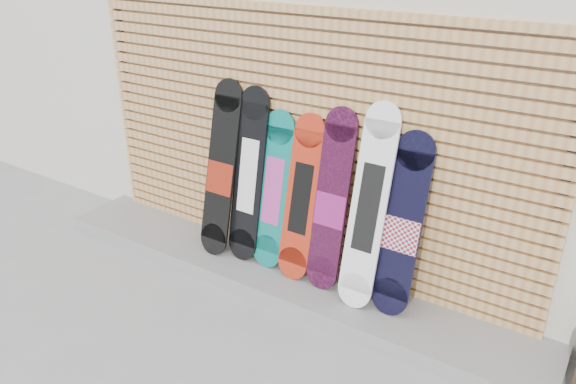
# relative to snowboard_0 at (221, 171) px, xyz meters

# --- Properties ---
(ground) EXTENTS (80.00, 80.00, 0.00)m
(ground) POSITION_rel_snowboard_0_xyz_m (0.80, -0.75, -0.88)
(ground) COLOR gray
(ground) RESTS_ON ground
(building) EXTENTS (12.00, 5.00, 3.60)m
(building) POSITION_rel_snowboard_0_xyz_m (1.30, 2.75, 0.92)
(building) COLOR beige
(building) RESTS_ON ground
(concrete_step) EXTENTS (4.60, 0.70, 0.12)m
(concrete_step) POSITION_rel_snowboard_0_xyz_m (0.65, -0.07, -0.82)
(concrete_step) COLOR gray
(concrete_step) RESTS_ON ground
(slat_wall) EXTENTS (4.26, 0.08, 2.29)m
(slat_wall) POSITION_rel_snowboard_0_xyz_m (0.65, 0.23, 0.33)
(slat_wall) COLOR tan
(slat_wall) RESTS_ON ground
(snowboard_0) EXTENTS (0.29, 0.39, 1.55)m
(snowboard_0) POSITION_rel_snowboard_0_xyz_m (0.00, 0.00, 0.00)
(snowboard_0) COLOR black
(snowboard_0) RESTS_ON concrete_step
(snowboard_1) EXTENTS (0.29, 0.32, 1.52)m
(snowboard_1) POSITION_rel_snowboard_0_xyz_m (0.27, 0.04, -0.00)
(snowboard_1) COLOR black
(snowboard_1) RESTS_ON concrete_step
(snowboard_2) EXTENTS (0.29, 0.30, 1.36)m
(snowboard_2) POSITION_rel_snowboard_0_xyz_m (0.52, 0.05, -0.08)
(snowboard_2) COLOR #0B7169
(snowboard_2) RESTS_ON concrete_step
(snowboard_3) EXTENTS (0.28, 0.33, 1.38)m
(snowboard_3) POSITION_rel_snowboard_0_xyz_m (0.81, 0.03, -0.07)
(snowboard_3) COLOR red
(snowboard_3) RESTS_ON concrete_step
(snowboard_4) EXTENTS (0.28, 0.32, 1.48)m
(snowboard_4) POSITION_rel_snowboard_0_xyz_m (1.09, 0.04, -0.03)
(snowboard_4) COLOR black
(snowboard_4) RESTS_ON concrete_step
(snowboard_5) EXTENTS (0.28, 0.40, 1.57)m
(snowboard_5) POSITION_rel_snowboard_0_xyz_m (1.43, -0.00, 0.02)
(snowboard_5) COLOR white
(snowboard_5) RESTS_ON concrete_step
(snowboard_6) EXTENTS (0.30, 0.34, 1.40)m
(snowboard_6) POSITION_rel_snowboard_0_xyz_m (1.69, 0.03, -0.07)
(snowboard_6) COLOR black
(snowboard_6) RESTS_ON concrete_step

